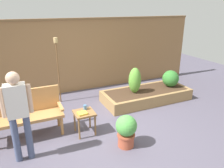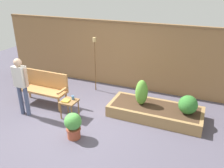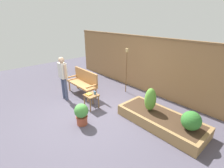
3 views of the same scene
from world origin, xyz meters
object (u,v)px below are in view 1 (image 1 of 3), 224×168
garden_bench (24,111)px  shrub_near_bench (135,80)px  shrub_far_corner (171,78)px  person_by_bench (18,110)px  tiki_torch (57,59)px  book_on_table (82,113)px  side_table (84,116)px  cup_on_table (85,107)px  potted_boxwood (126,130)px

garden_bench → shrub_near_bench: bearing=9.3°
shrub_far_corner → person_by_bench: person_by_bench is taller
garden_bench → tiki_torch: size_ratio=0.83×
garden_bench → book_on_table: garden_bench is taller
tiki_torch → person_by_bench: (-1.05, -2.10, -0.25)m
side_table → tiki_torch: 1.94m
cup_on_table → book_on_table: bearing=-124.5°
person_by_bench → cup_on_table: bearing=19.8°
potted_boxwood → shrub_near_bench: shrub_near_bench is taller
side_table → shrub_far_corner: size_ratio=1.03×
book_on_table → shrub_near_bench: 1.96m
tiki_torch → person_by_bench: 2.36m
cup_on_table → book_on_table: cup_on_table is taller
tiki_torch → potted_boxwood: bearing=-74.5°
cup_on_table → shrub_near_bench: (1.60, 0.77, 0.11)m
side_table → tiki_torch: tiki_torch is taller
cup_on_table → tiki_torch: bearing=96.4°
book_on_table → tiki_torch: 1.95m
book_on_table → cup_on_table: bearing=51.5°
potted_boxwood → tiki_torch: bearing=105.5°
shrub_near_bench → person_by_bench: person_by_bench is taller
cup_on_table → shrub_far_corner: bearing=15.4°
side_table → book_on_table: (-0.06, -0.06, 0.10)m
cup_on_table → potted_boxwood: bearing=-58.8°
garden_bench → shrub_far_corner: 3.96m
shrub_near_bench → tiki_torch: (-1.79, 0.89, 0.55)m
book_on_table → person_by_bench: bearing=-169.9°
garden_bench → cup_on_table: garden_bench is taller
side_table → person_by_bench: (-1.18, -0.34, 0.54)m
garden_bench → book_on_table: size_ratio=8.03×
garden_bench → person_by_bench: bearing=-96.2°
garden_bench → side_table: (1.10, -0.42, -0.15)m
garden_bench → book_on_table: 1.15m
shrub_far_corner → person_by_bench: 4.21m
potted_boxwood → person_by_bench: size_ratio=0.40×
garden_bench → shrub_far_corner: (3.93, 0.45, -0.01)m
side_table → person_by_bench: size_ratio=0.31×
tiki_torch → garden_bench: bearing=-125.7°
side_table → shrub_near_bench: bearing=27.7°
garden_bench → person_by_bench: 0.86m
tiki_torch → shrub_near_bench: bearing=-26.5°
person_by_bench → garden_bench: bearing=83.8°
garden_bench → shrub_far_corner: size_ratio=3.10×
cup_on_table → person_by_bench: person_by_bench is taller
book_on_table → shrub_far_corner: shrub_far_corner is taller
side_table → cup_on_table: (0.06, 0.10, 0.13)m
cup_on_table → book_on_table: size_ratio=0.62×
shrub_far_corner → side_table: bearing=-162.9°
garden_bench → potted_boxwood: size_ratio=2.30×
side_table → book_on_table: book_on_table is taller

